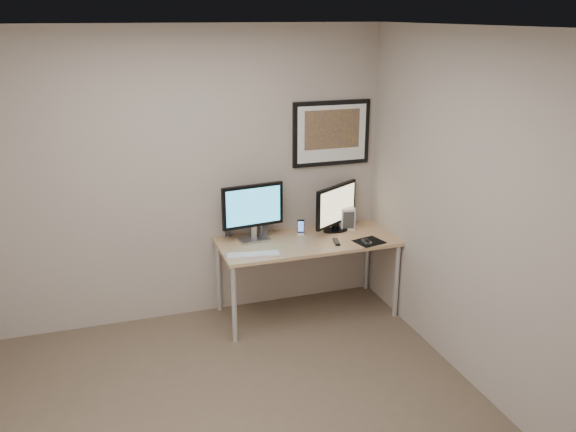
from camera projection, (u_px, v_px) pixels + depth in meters
The scene contains 14 objects.
floor at pixel (237, 420), 4.21m from camera, with size 3.60×3.60×0.00m, color brown.
room at pixel (214, 175), 4.10m from camera, with size 3.60×3.60×3.60m.
desk at pixel (307, 247), 5.52m from camera, with size 1.60×0.70×0.73m.
framed_art at pixel (331, 133), 5.61m from camera, with size 0.75×0.04×0.60m.
monitor_large at pixel (253, 210), 5.39m from camera, with size 0.57×0.21×0.52m.
monitor_tv at pixel (336, 207), 5.64m from camera, with size 0.50×0.33×0.45m.
speaker_left at pixel (227, 228), 5.54m from camera, with size 0.07×0.07×0.17m, color #A4A5A9.
speaker_right at pixel (264, 227), 5.57m from camera, with size 0.07×0.07×0.18m, color #A4A5A9.
phone_dock at pixel (301, 227), 5.61m from camera, with size 0.07×0.07×0.14m, color black.
keyboard at pixel (253, 254), 5.14m from camera, with size 0.46×0.12×0.02m, color silver.
mousepad at pixel (369, 242), 5.45m from camera, with size 0.24×0.21×0.00m, color black.
mouse at pixel (366, 241), 5.41m from camera, with size 0.06×0.10×0.03m, color black.
remote at pixel (336, 242), 5.42m from camera, with size 0.04×0.16×0.02m, color black.
fan_unit at pixel (347, 219), 5.74m from camera, with size 0.13×0.10×0.20m, color silver.
Camera 1 is at (-0.77, -3.48, 2.68)m, focal length 38.00 mm.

